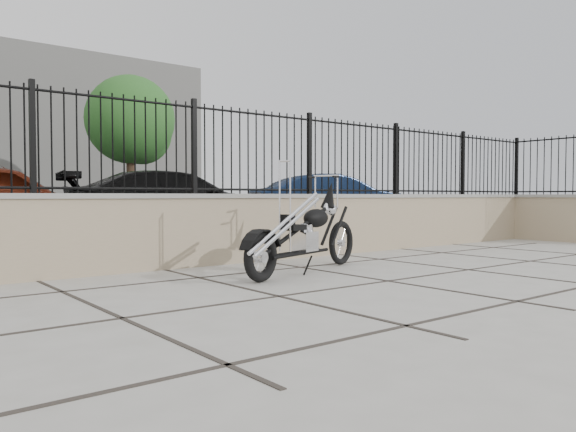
# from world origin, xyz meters

# --- Properties ---
(ground_plane) EXTENTS (90.00, 90.00, 0.00)m
(ground_plane) POSITION_xyz_m (0.00, 0.00, 0.00)
(ground_plane) COLOR #99968E
(ground_plane) RESTS_ON ground
(parking_lot) EXTENTS (30.00, 30.00, 0.00)m
(parking_lot) POSITION_xyz_m (0.00, 12.50, 0.00)
(parking_lot) COLOR black
(parking_lot) RESTS_ON ground
(retaining_wall) EXTENTS (14.00, 0.36, 0.96)m
(retaining_wall) POSITION_xyz_m (0.00, 2.50, 0.48)
(retaining_wall) COLOR gray
(retaining_wall) RESTS_ON ground_plane
(wall_return) EXTENTS (0.36, 2.50, 0.96)m
(wall_return) POSITION_xyz_m (6.85, 1.30, 0.48)
(wall_return) COLOR gray
(wall_return) RESTS_ON ground_plane
(iron_fence) EXTENTS (14.00, 0.08, 1.20)m
(iron_fence) POSITION_xyz_m (0.00, 2.50, 1.56)
(iron_fence) COLOR black
(iron_fence) RESTS_ON retaining_wall
(fence_return) EXTENTS (0.08, 2.30, 1.20)m
(fence_return) POSITION_xyz_m (6.85, 1.30, 1.56)
(fence_return) COLOR black
(fence_return) RESTS_ON wall_return
(chopper_motorcycle) EXTENTS (2.28, 1.08, 1.36)m
(chopper_motorcycle) POSITION_xyz_m (-0.32, 1.06, 0.68)
(chopper_motorcycle) COLOR black
(chopper_motorcycle) RESTS_ON ground_plane
(car_black) EXTENTS (5.50, 3.03, 1.51)m
(car_black) POSITION_xyz_m (1.53, 7.93, 0.75)
(car_black) COLOR black
(car_black) RESTS_ON parking_lot
(car_blue) EXTENTS (4.90, 3.21, 1.53)m
(car_blue) POSITION_xyz_m (6.24, 7.60, 0.76)
(car_blue) COLOR #0E1A33
(car_blue) RESTS_ON parking_lot
(bollard_a) EXTENTS (0.13, 0.13, 0.89)m
(bollard_a) POSITION_xyz_m (-1.12, 5.18, 0.45)
(bollard_a) COLOR #0D1EC6
(bollard_a) RESTS_ON ground_plane
(bollard_b) EXTENTS (0.14, 0.14, 0.94)m
(bollard_b) POSITION_xyz_m (2.66, 4.32, 0.47)
(bollard_b) COLOR #0E30DA
(bollard_b) RESTS_ON ground_plane
(bollard_c) EXTENTS (0.12, 0.12, 0.93)m
(bollard_c) POSITION_xyz_m (5.73, 5.18, 0.46)
(bollard_c) COLOR #0A22A2
(bollard_c) RESTS_ON ground_plane
(tree_right) EXTENTS (3.41, 3.41, 5.76)m
(tree_right) POSITION_xyz_m (4.09, 16.81, 4.03)
(tree_right) COLOR #382619
(tree_right) RESTS_ON ground_plane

